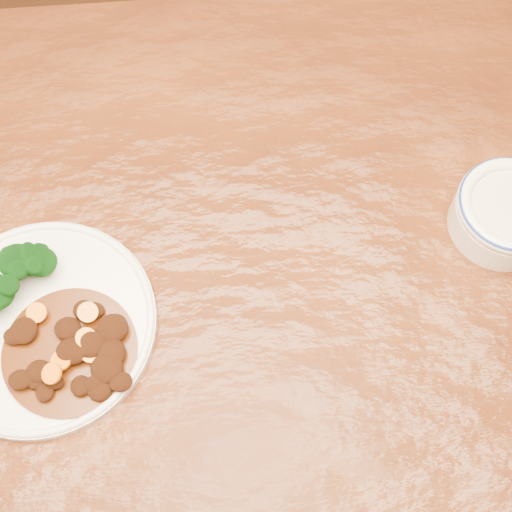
{
  "coord_description": "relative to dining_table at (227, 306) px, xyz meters",
  "views": [
    {
      "loc": [
        0.04,
        -0.33,
        1.52
      ],
      "look_at": [
        0.04,
        0.02,
        0.77
      ],
      "focal_mm": 50.0,
      "sensor_mm": 36.0,
      "label": 1
    }
  ],
  "objects": [
    {
      "name": "ground",
      "position": [
        0.0,
        0.0,
        -0.67
      ],
      "size": [
        4.0,
        4.0,
        0.0
      ],
      "primitive_type": "plane",
      "color": "#472411",
      "rests_on": "ground"
    },
    {
      "name": "mince_stew",
      "position": [
        -0.16,
        -0.09,
        0.1
      ],
      "size": [
        0.15,
        0.15,
        0.03
      ],
      "color": "#4B2008",
      "rests_on": "dinner_plate"
    },
    {
      "name": "dining_table",
      "position": [
        0.0,
        0.0,
        0.0
      ],
      "size": [
        1.57,
        1.03,
        0.75
      ],
      "rotation": [
        0.0,
        0.0,
        0.09
      ],
      "color": "#582A0F",
      "rests_on": "ground"
    },
    {
      "name": "dinner_plate",
      "position": [
        -0.21,
        -0.06,
        0.09
      ],
      "size": [
        0.26,
        0.26,
        0.02
      ],
      "rotation": [
        0.0,
        0.0,
        -0.35
      ],
      "color": "white",
      "rests_on": "dining_table"
    },
    {
      "name": "dip_bowl",
      "position": [
        0.33,
        0.08,
        0.11
      ],
      "size": [
        0.13,
        0.13,
        0.06
      ],
      "rotation": [
        0.0,
        0.0,
        0.23
      ],
      "color": "white",
      "rests_on": "dining_table"
    }
  ]
}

